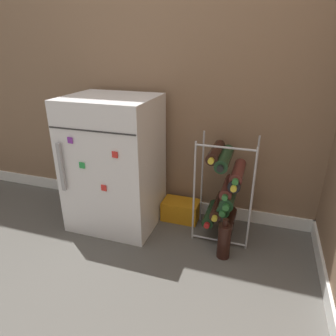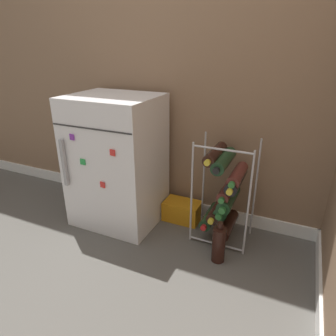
{
  "view_description": "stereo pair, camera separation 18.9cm",
  "coord_description": "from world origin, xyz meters",
  "px_view_note": "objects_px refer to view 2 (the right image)",
  "views": [
    {
      "loc": [
        0.43,
        -1.19,
        1.17
      ],
      "look_at": [
        -0.12,
        0.46,
        0.43
      ],
      "focal_mm": 32.0,
      "sensor_mm": 36.0,
      "label": 1
    },
    {
      "loc": [
        0.6,
        -1.12,
        1.17
      ],
      "look_at": [
        -0.12,
        0.46,
        0.43
      ],
      "focal_mm": 32.0,
      "sensor_mm": 36.0,
      "label": 2
    }
  ],
  "objects_px": {
    "wine_rack": "(225,192)",
    "loose_bottle_floor": "(219,244)",
    "mini_fridge": "(117,161)",
    "soda_box": "(182,211)"
  },
  "relations": [
    {
      "from": "wine_rack",
      "to": "loose_bottle_floor",
      "type": "bearing_deg",
      "value": -80.28
    },
    {
      "from": "mini_fridge",
      "to": "loose_bottle_floor",
      "type": "distance_m",
      "value": 0.85
    },
    {
      "from": "mini_fridge",
      "to": "loose_bottle_floor",
      "type": "relative_size",
      "value": 3.41
    },
    {
      "from": "mini_fridge",
      "to": "loose_bottle_floor",
      "type": "bearing_deg",
      "value": -11.87
    },
    {
      "from": "mini_fridge",
      "to": "loose_bottle_floor",
      "type": "height_order",
      "value": "mini_fridge"
    },
    {
      "from": "soda_box",
      "to": "loose_bottle_floor",
      "type": "relative_size",
      "value": 0.99
    },
    {
      "from": "soda_box",
      "to": "loose_bottle_floor",
      "type": "height_order",
      "value": "loose_bottle_floor"
    },
    {
      "from": "mini_fridge",
      "to": "wine_rack",
      "type": "bearing_deg",
      "value": 5.21
    },
    {
      "from": "mini_fridge",
      "to": "wine_rack",
      "type": "relative_size",
      "value": 1.33
    },
    {
      "from": "mini_fridge",
      "to": "soda_box",
      "type": "height_order",
      "value": "mini_fridge"
    }
  ]
}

